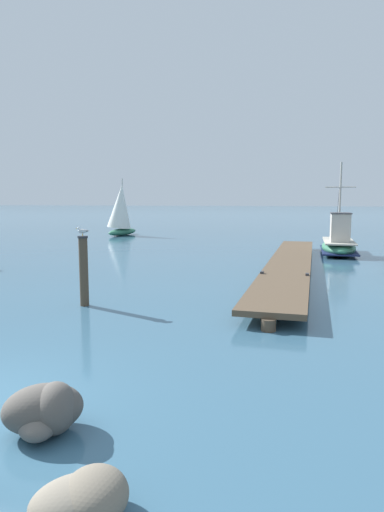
{
  "coord_description": "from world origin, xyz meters",
  "views": [
    {
      "loc": [
        5.03,
        -5.32,
        3.15
      ],
      "look_at": [
        1.94,
        8.12,
        1.4
      ],
      "focal_mm": 31.51,
      "sensor_mm": 36.0,
      "label": 1
    }
  ],
  "objects_px": {
    "mooring_piling": "(84,270)",
    "distant_sailboat": "(121,210)",
    "fishing_boat_4": "(339,243)",
    "perched_seagull": "(83,231)",
    "shore_rock_near_right": "(86,498)",
    "shore_rock_far_edge": "(46,411)"
  },
  "relations": [
    {
      "from": "mooring_piling",
      "to": "distant_sailboat",
      "type": "bearing_deg",
      "value": 109.48
    },
    {
      "from": "fishing_boat_4",
      "to": "perched_seagull",
      "type": "distance_m",
      "value": 17.11
    },
    {
      "from": "shore_rock_near_right",
      "to": "distant_sailboat",
      "type": "bearing_deg",
      "value": 111.29
    },
    {
      "from": "fishing_boat_4",
      "to": "shore_rock_far_edge",
      "type": "bearing_deg",
      "value": -104.77
    },
    {
      "from": "fishing_boat_4",
      "to": "mooring_piling",
      "type": "relative_size",
      "value": 2.52
    },
    {
      "from": "mooring_piling",
      "to": "shore_rock_near_right",
      "type": "relative_size",
      "value": 1.71
    },
    {
      "from": "mooring_piling",
      "to": "distant_sailboat",
      "type": "xyz_separation_m",
      "value": [
        -8.68,
        24.54,
        1.13
      ]
    },
    {
      "from": "fishing_boat_4",
      "to": "mooring_piling",
      "type": "distance_m",
      "value": 17.05
    },
    {
      "from": "perched_seagull",
      "to": "shore_rock_far_edge",
      "type": "distance_m",
      "value": 7.65
    },
    {
      "from": "perched_seagull",
      "to": "distant_sailboat",
      "type": "xyz_separation_m",
      "value": [
        -8.68,
        24.54,
        -0.02
      ]
    },
    {
      "from": "shore_rock_far_edge",
      "to": "distant_sailboat",
      "type": "relative_size",
      "value": 0.27
    },
    {
      "from": "shore_rock_far_edge",
      "to": "perched_seagull",
      "type": "bearing_deg",
      "value": 112.31
    },
    {
      "from": "shore_rock_far_edge",
      "to": "fishing_boat_4",
      "type": "bearing_deg",
      "value": 75.23
    },
    {
      "from": "mooring_piling",
      "to": "shore_rock_far_edge",
      "type": "height_order",
      "value": "mooring_piling"
    },
    {
      "from": "fishing_boat_4",
      "to": "shore_rock_near_right",
      "type": "xyz_separation_m",
      "value": [
        -4.41,
        -23.03,
        -0.46
      ]
    },
    {
      "from": "mooring_piling",
      "to": "perched_seagull",
      "type": "bearing_deg",
      "value": 14.87
    },
    {
      "from": "shore_rock_near_right",
      "to": "shore_rock_far_edge",
      "type": "distance_m",
      "value": 1.91
    },
    {
      "from": "fishing_boat_4",
      "to": "shore_rock_near_right",
      "type": "distance_m",
      "value": 23.45
    },
    {
      "from": "fishing_boat_4",
      "to": "shore_rock_near_right",
      "type": "bearing_deg",
      "value": -100.85
    },
    {
      "from": "shore_rock_near_right",
      "to": "distant_sailboat",
      "type": "xyz_separation_m",
      "value": [
        -12.78,
        32.81,
        1.99
      ]
    },
    {
      "from": "mooring_piling",
      "to": "distant_sailboat",
      "type": "relative_size",
      "value": 0.42
    },
    {
      "from": "fishing_boat_4",
      "to": "perched_seagull",
      "type": "xyz_separation_m",
      "value": [
        -8.51,
        -14.76,
        1.55
      ]
    }
  ]
}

